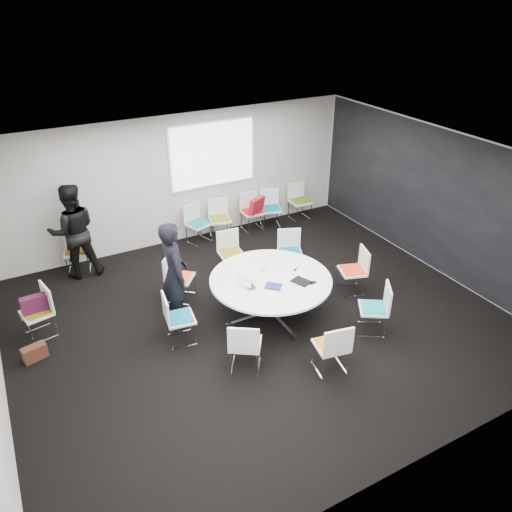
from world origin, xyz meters
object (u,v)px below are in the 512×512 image
chair_ring_a (352,279)px  chair_back_c (252,219)px  chair_ring_c (231,261)px  chair_ring_g (331,355)px  chair_ring_d (180,286)px  chair_back_b (220,226)px  chair_person_back (78,258)px  brown_bag (35,353)px  chair_ring_h (373,317)px  laptop (250,284)px  person_back (73,231)px  cup (262,268)px  chair_ring_f (245,353)px  chair_back_e (299,208)px  chair_back_d (271,215)px  chair_ring_e (180,327)px  person_main (175,274)px  conference_table (271,289)px  chair_spare_left (40,321)px  maroon_bag (34,304)px  chair_ring_b (290,260)px  chair_back_a (199,231)px

chair_ring_a → chair_back_c: same height
chair_ring_c → chair_ring_g: bearing=96.6°
chair_ring_a → chair_ring_d: size_ratio=1.00×
chair_back_b → chair_person_back: size_ratio=1.00×
chair_back_c → brown_bag: 5.67m
chair_ring_d → chair_ring_h: 3.46m
chair_person_back → laptop: 3.89m
chair_person_back → person_back: size_ratio=0.46×
cup → chair_ring_f: bearing=-127.8°
chair_ring_g → chair_back_b: bearing=96.0°
chair_back_c → laptop: chair_back_c is taller
chair_back_e → cup: (-2.62, -2.84, 0.50)m
chair_back_d → brown_bag: size_ratio=2.44×
chair_ring_d → chair_ring_e: size_ratio=1.00×
chair_back_b → chair_person_back: (-3.13, 0.01, 0.00)m
chair_person_back → chair_back_e: bearing=-165.6°
chair_ring_d → chair_ring_h: bearing=85.4°
chair_back_d → person_main: size_ratio=0.48×
conference_table → brown_bag: size_ratio=5.77×
chair_ring_e → chair_back_e: same height
chair_ring_a → chair_ring_f: bearing=127.1°
chair_spare_left → maroon_bag: (-0.02, -0.00, 0.34)m
chair_ring_c → chair_back_e: 3.05m
chair_ring_c → chair_back_e: same height
chair_ring_f → chair_back_e: 5.54m
chair_ring_e → chair_back_b: size_ratio=1.00×
conference_table → chair_person_back: chair_person_back is taller
chair_ring_b → brown_bag: (-4.84, -0.35, -0.16)m
chair_ring_e → chair_person_back: size_ratio=1.00×
conference_table → chair_ring_c: chair_ring_c is taller
chair_ring_d → chair_ring_g: size_ratio=1.00×
chair_ring_c → laptop: size_ratio=2.54×
maroon_bag → chair_person_back: bearing=62.1°
person_main → chair_ring_f: bearing=-158.2°
maroon_bag → brown_bag: maroon_bag is taller
chair_ring_c → person_back: person_back is taller
chair_ring_e → chair_ring_a: bearing=95.9°
chair_ring_a → chair_ring_c: (-1.70, 1.66, 0.00)m
chair_back_e → chair_back_d: bearing=4.9°
chair_back_a → chair_ring_e: bearing=43.2°
chair_ring_b → chair_ring_h: (0.21, -2.27, 0.00)m
chair_ring_f → brown_bag: (-2.77, 1.72, -0.16)m
chair_back_d → chair_person_back: size_ratio=1.00×
chair_ring_c → laptop: chair_ring_c is taller
chair_person_back → maroon_bag: (-0.99, -1.86, 0.34)m
maroon_bag → chair_ring_d: bearing=-1.9°
chair_ring_a → brown_bag: (-5.50, 0.80, -0.16)m
chair_spare_left → chair_ring_f: bearing=-143.5°
chair_ring_a → chair_ring_b: bearing=48.3°
chair_ring_h → person_back: size_ratio=0.46×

